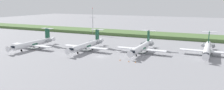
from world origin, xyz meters
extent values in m
plane|color=gray|center=(0.00, 30.00, 0.00)|extent=(500.00, 500.00, 0.00)
cube|color=#4C6B38|center=(0.00, 66.06, 1.02)|extent=(320.00, 20.00, 2.04)
cylinder|color=white|center=(-38.39, 1.14, 2.45)|extent=(2.70, 24.00, 2.70)
cone|color=white|center=(-38.39, -12.36, 2.45)|extent=(2.70, 3.00, 2.70)
cone|color=white|center=(-38.39, 15.14, 2.45)|extent=(2.30, 4.00, 2.29)
cube|color=black|center=(-38.39, -10.46, 2.92)|extent=(2.03, 1.80, 0.90)
cylinder|color=#195138|center=(-38.39, 1.14, 2.30)|extent=(2.76, 3.60, 2.76)
cube|color=white|center=(-44.30, 0.14, 1.84)|extent=(11.00, 3.20, 0.36)
cube|color=white|center=(-32.49, 0.14, 1.84)|extent=(11.00, 3.20, 0.36)
cube|color=#195138|center=(-38.39, 12.14, 6.40)|extent=(0.36, 3.20, 5.20)
cube|color=white|center=(-38.39, 12.44, 8.80)|extent=(6.80, 1.80, 0.24)
cylinder|color=gray|center=(-40.64, 10.34, 2.65)|extent=(1.50, 3.40, 1.50)
cylinder|color=gray|center=(-36.14, 10.34, 2.65)|extent=(1.50, 3.40, 1.50)
cylinder|color=gray|center=(-38.39, -6.30, 1.00)|extent=(0.20, 0.20, 0.65)
cylinder|color=black|center=(-38.39, -6.30, 0.45)|extent=(0.30, 0.90, 0.90)
cylinder|color=black|center=(-40.29, 3.54, 0.45)|extent=(0.35, 0.90, 0.90)
cylinder|color=black|center=(-36.49, 3.54, 0.45)|extent=(0.35, 0.90, 0.90)
cylinder|color=white|center=(-11.85, 8.15, 2.45)|extent=(2.70, 24.00, 2.70)
cone|color=white|center=(-11.85, -5.35, 2.45)|extent=(2.70, 3.00, 2.70)
cone|color=white|center=(-11.85, 22.15, 2.45)|extent=(2.30, 4.00, 2.29)
cube|color=black|center=(-11.85, -3.45, 2.92)|extent=(2.02, 1.80, 0.90)
cylinder|color=#195138|center=(-11.85, 8.15, 2.30)|extent=(2.76, 3.60, 2.76)
cube|color=white|center=(-17.76, 7.15, 1.84)|extent=(11.00, 3.20, 0.36)
cube|color=white|center=(-5.95, 7.15, 1.84)|extent=(11.00, 3.20, 0.36)
cube|color=#195138|center=(-11.85, 19.15, 6.40)|extent=(0.36, 3.20, 5.20)
cube|color=white|center=(-11.85, 19.45, 8.80)|extent=(6.80, 1.80, 0.24)
cylinder|color=gray|center=(-14.10, 17.35, 2.65)|extent=(1.50, 3.40, 1.50)
cylinder|color=gray|center=(-9.60, 17.35, 2.65)|extent=(1.50, 3.40, 1.50)
cylinder|color=gray|center=(-11.85, 0.71, 1.00)|extent=(0.20, 0.20, 0.65)
cylinder|color=black|center=(-11.85, 0.71, 0.45)|extent=(0.30, 0.90, 0.90)
cylinder|color=black|center=(-13.75, 10.55, 0.45)|extent=(0.35, 0.90, 0.90)
cylinder|color=black|center=(-9.95, 10.55, 0.45)|extent=(0.35, 0.90, 0.90)
cylinder|color=white|center=(13.50, 14.39, 2.45)|extent=(2.70, 24.00, 2.70)
cone|color=white|center=(13.50, 0.89, 2.45)|extent=(2.70, 3.00, 2.70)
cone|color=white|center=(13.50, 28.39, 2.45)|extent=(2.29, 4.00, 2.29)
cube|color=black|center=(13.50, 2.79, 2.92)|extent=(2.03, 1.80, 0.90)
cylinder|color=#195138|center=(13.50, 14.39, 2.30)|extent=(2.76, 3.60, 2.76)
cube|color=white|center=(7.59, 13.39, 1.84)|extent=(11.00, 3.20, 0.36)
cube|color=white|center=(19.40, 13.39, 1.84)|extent=(11.00, 3.20, 0.36)
cube|color=#195138|center=(13.50, 25.39, 6.40)|extent=(0.36, 3.20, 5.20)
cube|color=white|center=(13.50, 25.69, 8.80)|extent=(6.80, 1.80, 0.24)
cylinder|color=gray|center=(11.25, 23.59, 2.65)|extent=(1.50, 3.40, 1.50)
cylinder|color=gray|center=(15.75, 23.59, 2.65)|extent=(1.50, 3.40, 1.50)
cylinder|color=gray|center=(13.50, 6.95, 1.00)|extent=(0.20, 0.20, 0.65)
cylinder|color=black|center=(13.50, 6.95, 0.45)|extent=(0.30, 0.90, 0.90)
cylinder|color=black|center=(11.60, 16.79, 0.45)|extent=(0.35, 0.90, 0.90)
cylinder|color=black|center=(15.40, 16.79, 0.45)|extent=(0.35, 0.90, 0.90)
cylinder|color=white|center=(40.70, 22.09, 2.45)|extent=(2.70, 24.00, 2.70)
cone|color=white|center=(40.70, 8.59, 2.45)|extent=(2.70, 3.00, 2.70)
cone|color=white|center=(40.70, 36.09, 2.45)|extent=(2.30, 4.00, 2.29)
cube|color=black|center=(40.70, 10.49, 2.92)|extent=(2.03, 1.80, 0.90)
cylinder|color=#195138|center=(40.70, 22.09, 2.30)|extent=(2.76, 3.60, 2.76)
cube|color=white|center=(34.80, 21.09, 1.84)|extent=(11.00, 3.20, 0.36)
cube|color=white|center=(46.61, 21.09, 1.84)|extent=(11.00, 3.20, 0.36)
cube|color=#195138|center=(40.70, 33.09, 6.40)|extent=(0.36, 3.20, 5.20)
cube|color=white|center=(40.70, 33.39, 8.80)|extent=(6.80, 1.80, 0.24)
cylinder|color=gray|center=(38.45, 31.29, 2.65)|extent=(1.50, 3.40, 1.50)
cylinder|color=gray|center=(42.95, 31.29, 2.65)|extent=(1.50, 3.40, 1.50)
cylinder|color=gray|center=(40.70, 14.65, 1.00)|extent=(0.20, 0.20, 0.65)
cylinder|color=black|center=(40.70, 14.65, 0.45)|extent=(0.30, 0.90, 0.90)
cylinder|color=black|center=(38.80, 24.49, 0.45)|extent=(0.35, 0.90, 0.90)
cylinder|color=black|center=(42.60, 24.49, 0.45)|extent=(0.35, 0.90, 0.90)
cylinder|color=#B2B2B7|center=(-35.59, 56.28, 5.91)|extent=(0.50, 0.50, 11.81)
cylinder|color=#B2B2B7|center=(-35.59, 56.28, 14.99)|extent=(0.28, 0.28, 6.36)
cube|color=#B2B2B7|center=(-35.59, 56.28, 12.21)|extent=(4.40, 0.20, 0.20)
sphere|color=red|center=(-35.59, 56.28, 18.42)|extent=(0.50, 0.50, 0.50)
cone|color=orange|center=(9.98, -2.41, 0.28)|extent=(0.44, 0.44, 0.55)
cone|color=orange|center=(13.88, -2.94, 0.28)|extent=(0.44, 0.44, 0.55)
cone|color=orange|center=(16.57, -2.84, 0.28)|extent=(0.44, 0.44, 0.55)
camera|label=1|loc=(43.36, -82.14, 22.75)|focal=36.24mm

